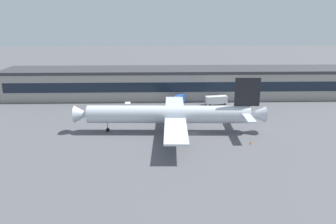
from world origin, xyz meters
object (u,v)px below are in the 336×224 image
at_px(traffic_cone_0, 235,139).
at_px(traffic_cone_1, 251,143).
at_px(stair_truck, 179,99).
at_px(baggage_tug, 128,105).
at_px(airliner, 171,114).
at_px(fuel_truck, 217,100).

distance_m(traffic_cone_0, traffic_cone_1, 5.03).
xyz_separation_m(stair_truck, traffic_cone_1, (16.77, -44.55, -1.61)).
xyz_separation_m(baggage_tug, traffic_cone_0, (32.98, -36.26, -0.80)).
distance_m(airliner, stair_truck, 33.73).
distance_m(baggage_tug, traffic_cone_0, 49.02).
xyz_separation_m(traffic_cone_0, traffic_cone_1, (3.43, -3.68, 0.08)).
bearing_deg(fuel_truck, baggage_tug, -173.54).
relative_size(airliner, fuel_truck, 6.47).
height_order(baggage_tug, traffic_cone_0, baggage_tug).
relative_size(stair_truck, traffic_cone_0, 11.21).
height_order(stair_truck, traffic_cone_0, stair_truck).
bearing_deg(baggage_tug, fuel_truck, 6.46).
height_order(fuel_truck, stair_truck, stair_truck).
bearing_deg(airliner, traffic_cone_1, -28.15).
relative_size(airliner, stair_truck, 8.85).
xyz_separation_m(baggage_tug, stair_truck, (19.63, 4.61, 0.89)).
bearing_deg(traffic_cone_0, fuel_truck, 88.17).
bearing_deg(fuel_truck, stair_truck, 177.12).
bearing_deg(stair_truck, baggage_tug, -166.78).
height_order(airliner, baggage_tug, airliner).
xyz_separation_m(fuel_truck, stair_truck, (-14.63, 0.74, 0.10)).
distance_m(baggage_tug, stair_truck, 20.19).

